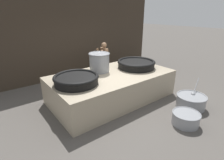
% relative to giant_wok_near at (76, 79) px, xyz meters
% --- Properties ---
extents(ground_plane, '(60.00, 60.00, 0.00)m').
position_rel_giant_wok_near_xyz_m(ground_plane, '(1.21, 0.06, -0.94)').
color(ground_plane, '#56514C').
extents(back_wall, '(8.24, 0.24, 3.40)m').
position_rel_giant_wok_near_xyz_m(back_wall, '(1.21, 2.83, 0.76)').
color(back_wall, '#382D23').
rests_on(back_wall, ground_plane).
extents(hearth_platform, '(3.66, 1.99, 0.82)m').
position_rel_giant_wok_near_xyz_m(hearth_platform, '(1.21, 0.06, -0.53)').
color(hearth_platform, tan).
rests_on(hearth_platform, ground_plane).
extents(giant_wok_near, '(1.16, 1.16, 0.23)m').
position_rel_giant_wok_near_xyz_m(giant_wok_near, '(0.00, 0.00, 0.00)').
color(giant_wok_near, black).
rests_on(giant_wok_near, hearth_platform).
extents(giant_wok_far, '(1.24, 1.24, 0.25)m').
position_rel_giant_wok_near_xyz_m(giant_wok_far, '(2.22, 0.07, 0.01)').
color(giant_wok_far, black).
rests_on(giant_wok_far, hearth_platform).
extents(stock_pot, '(0.65, 0.65, 0.58)m').
position_rel_giant_wok_near_xyz_m(stock_pot, '(1.04, 0.48, 0.18)').
color(stock_pot, gray).
rests_on(stock_pot, hearth_platform).
extents(cook, '(0.38, 0.57, 1.48)m').
position_rel_giant_wok_near_xyz_m(cook, '(1.99, 1.58, -0.14)').
color(cook, '#8C6647').
rests_on(cook, ground_plane).
extents(prep_bowl_vegetables, '(1.04, 0.82, 0.71)m').
position_rel_giant_wok_near_xyz_m(prep_bowl_vegetables, '(2.63, -1.76, -0.73)').
color(prep_bowl_vegetables, gray).
rests_on(prep_bowl_vegetables, ground_plane).
extents(prep_bowl_meat, '(0.66, 0.66, 0.31)m').
position_rel_giant_wok_near_xyz_m(prep_bowl_meat, '(1.77, -2.12, -0.77)').
color(prep_bowl_meat, gray).
rests_on(prep_bowl_meat, ground_plane).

